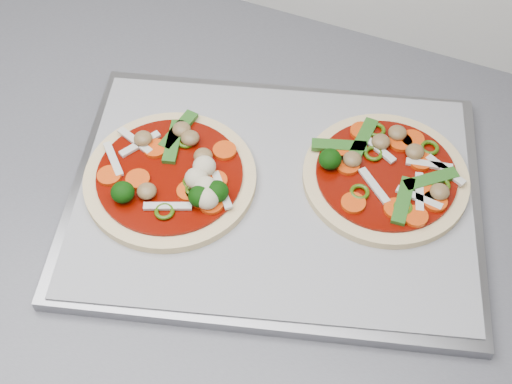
% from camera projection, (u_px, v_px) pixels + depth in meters
% --- Properties ---
extents(base_cabinet, '(3.60, 0.60, 0.86)m').
position_uv_depth(base_cabinet, '(136.00, 330.00, 1.17)').
color(base_cabinet, beige).
rests_on(base_cabinet, ground).
extents(countertop, '(3.60, 0.60, 0.04)m').
position_uv_depth(countertop, '(83.00, 154.00, 0.81)').
color(countertop, '#5D5D64').
rests_on(countertop, base_cabinet).
extents(baking_tray, '(0.49, 0.42, 0.01)m').
position_uv_depth(baking_tray, '(275.00, 196.00, 0.74)').
color(baking_tray, gray).
rests_on(baking_tray, countertop).
extents(parchment, '(0.47, 0.40, 0.00)m').
position_uv_depth(parchment, '(275.00, 191.00, 0.74)').
color(parchment, gray).
rests_on(parchment, baking_tray).
extents(pizza_left, '(0.23, 0.23, 0.03)m').
position_uv_depth(pizza_left, '(174.00, 177.00, 0.73)').
color(pizza_left, beige).
rests_on(pizza_left, parchment).
extents(pizza_right, '(0.23, 0.23, 0.03)m').
position_uv_depth(pizza_right, '(386.00, 174.00, 0.74)').
color(pizza_right, beige).
rests_on(pizza_right, parchment).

